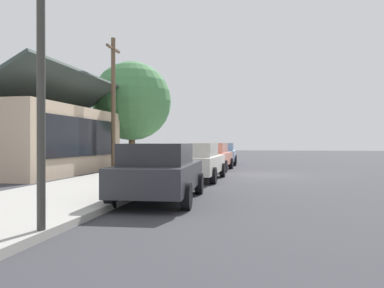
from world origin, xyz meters
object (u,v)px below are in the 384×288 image
object	(u,v)px
shade_tree	(132,101)
fire_hydrant_red	(152,171)
car_charcoal	(160,171)
car_ivory	(198,161)
car_skyblue	(223,153)
traffic_light_main	(101,26)
utility_pole_wooden	(113,101)
car_coral	(213,156)

from	to	relation	value
shade_tree	fire_hydrant_red	bearing A→B (deg)	-156.92
car_charcoal	car_ivory	distance (m)	5.92
car_charcoal	car_skyblue	size ratio (longest dim) A/B	0.95
car_skyblue	traffic_light_main	world-z (taller)	traffic_light_main
car_ivory	utility_pole_wooden	world-z (taller)	utility_pole_wooden
traffic_light_main	car_ivory	bearing A→B (deg)	0.80
car_skyblue	fire_hydrant_red	xyz separation A→B (m)	(-13.51, 1.40, -0.32)
car_skyblue	utility_pole_wooden	world-z (taller)	utility_pole_wooden
car_ivory	car_skyblue	xyz separation A→B (m)	(11.68, 0.12, 0.00)
car_ivory	shade_tree	size ratio (longest dim) A/B	0.68
traffic_light_main	shade_tree	bearing A→B (deg)	17.94
fire_hydrant_red	traffic_light_main	bearing A→B (deg)	-169.01
traffic_light_main	fire_hydrant_red	bearing A→B (deg)	10.99
fire_hydrant_red	car_coral	bearing A→B (deg)	-10.41
shade_tree	fire_hydrant_red	distance (m)	12.41
car_charcoal	car_coral	distance (m)	11.78
car_ivory	shade_tree	distance (m)	11.47
car_ivory	car_coral	bearing A→B (deg)	2.05
car_coral	car_charcoal	bearing A→B (deg)	-177.84
car_charcoal	car_ivory	size ratio (longest dim) A/B	0.96
car_skyblue	traffic_light_main	bearing A→B (deg)	177.83
car_charcoal	utility_pole_wooden	xyz separation A→B (m)	(10.05, 5.44, 3.11)
car_ivory	car_coral	distance (m)	5.86
utility_pole_wooden	traffic_light_main	bearing A→B (deg)	-158.69
utility_pole_wooden	car_charcoal	bearing A→B (deg)	-151.57
car_skyblue	car_charcoal	bearing A→B (deg)	177.30
car_coral	shade_tree	size ratio (longest dim) A/B	0.66
car_ivory	fire_hydrant_red	size ratio (longest dim) A/B	6.89
car_ivory	fire_hydrant_red	world-z (taller)	car_ivory
car_charcoal	car_skyblue	xyz separation A→B (m)	(17.61, 0.04, 0.00)
car_coral	car_ivory	bearing A→B (deg)	-176.97
utility_pole_wooden	shade_tree	bearing A→B (deg)	7.14
car_charcoal	shade_tree	size ratio (longest dim) A/B	0.66
utility_pole_wooden	car_coral	bearing A→B (deg)	-72.30
car_charcoal	shade_tree	xyz separation A→B (m)	(14.91, 6.05, 3.65)
car_charcoal	shade_tree	distance (m)	16.50
car_coral	shade_tree	world-z (taller)	shade_tree
traffic_light_main	utility_pole_wooden	world-z (taller)	utility_pole_wooden
traffic_light_main	car_skyblue	bearing A→B (deg)	0.68
shade_tree	car_coral	bearing A→B (deg)	-117.47
shade_tree	fire_hydrant_red	world-z (taller)	shade_tree
car_skyblue	car_ivory	bearing A→B (deg)	177.73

